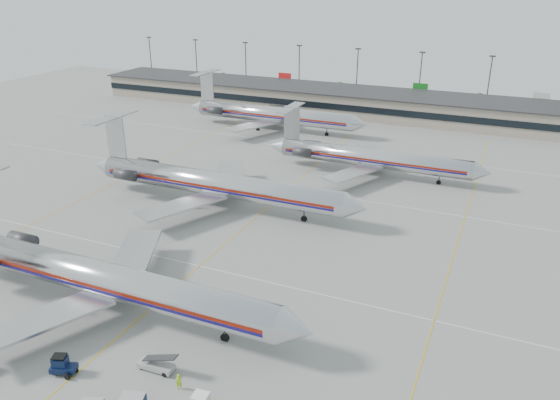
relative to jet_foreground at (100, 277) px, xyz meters
The scene contains 11 objects.
ground 6.91m from the jet_foreground, 23.42° to the left, with size 260.00×260.00×0.00m, color gray.
apron_markings 13.92m from the jet_foreground, 66.64° to the left, with size 160.00×0.15×0.02m, color silver.
terminal 100.42m from the jet_foreground, 86.97° to the left, with size 162.00×17.00×6.25m.
light_mast_row 114.53m from the jet_foreground, 87.34° to the left, with size 163.60×0.40×15.28m.
jet_foreground is the anchor object (origin of this frame).
jet_second_row 30.88m from the jet_foreground, 96.12° to the left, with size 49.97×29.42×13.08m.
jet_third_row 57.42m from the jet_foreground, 73.77° to the left, with size 42.24×25.98×11.55m.
jet_back_row 77.99m from the jet_foreground, 100.44° to the left, with size 46.57×28.64×12.73m.
tug_center 11.72m from the jet_foreground, 68.66° to the right, with size 2.69×2.00×1.97m.
belt_loader 14.14m from the jet_foreground, 28.65° to the right, with size 4.30×1.42×2.26m.
ramp_worker_near 17.67m from the jet_foreground, 27.06° to the right, with size 0.58×0.38×1.59m, color #A0E015.
Camera 1 is at (34.57, -42.72, 35.54)m, focal length 35.00 mm.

